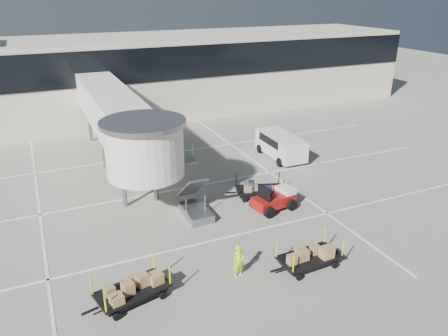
{
  "coord_description": "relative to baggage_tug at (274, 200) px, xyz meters",
  "views": [
    {
      "loc": [
        -9.39,
        -16.88,
        12.74
      ],
      "look_at": [
        1.26,
        6.79,
        2.0
      ],
      "focal_mm": 35.0,
      "sensor_mm": 36.0,
      "label": 1
    }
  ],
  "objects": [
    {
      "name": "lane_markings",
      "position": [
        -4.01,
        5.51,
        -0.63
      ],
      "size": [
        40.0,
        30.0,
        0.02
      ],
      "color": "silver",
      "rests_on": "ground"
    },
    {
      "name": "box_cart_far",
      "position": [
        -9.85,
        -4.86,
        -0.08
      ],
      "size": [
        3.95,
        2.26,
        1.51
      ],
      "rotation": [
        0.0,
        0.0,
        0.24
      ],
      "color": "black",
      "rests_on": "ground"
    },
    {
      "name": "box_cart_near",
      "position": [
        -1.56,
        -5.91,
        -0.09
      ],
      "size": [
        3.79,
        1.66,
        1.47
      ],
      "rotation": [
        0.0,
        0.0,
        0.05
      ],
      "color": "black",
      "rests_on": "ground"
    },
    {
      "name": "ground_worker",
      "position": [
        -4.99,
        -5.21,
        0.2
      ],
      "size": [
        0.65,
        0.47,
        1.68
      ],
      "primitive_type": "imported",
      "rotation": [
        0.0,
        0.0,
        0.12
      ],
      "color": "#C0ED18",
      "rests_on": "ground"
    },
    {
      "name": "jet_bridge",
      "position": [
        -7.31,
        8.44,
        3.64
      ],
      "size": [
        5.7,
        20.4,
        6.03
      ],
      "color": "white",
      "rests_on": "ground"
    },
    {
      "name": "minivan",
      "position": [
        4.96,
        7.67,
        0.5
      ],
      "size": [
        2.3,
        5.06,
        1.9
      ],
      "rotation": [
        0.0,
        0.0,
        -0.02
      ],
      "color": "white",
      "rests_on": "ground"
    },
    {
      "name": "ground",
      "position": [
        -3.34,
        -3.82,
        -0.64
      ],
      "size": [
        140.0,
        140.0,
        0.0
      ],
      "primitive_type": "plane",
      "color": "#A6A295",
      "rests_on": "ground"
    },
    {
      "name": "terminal",
      "position": [
        -3.69,
        26.12,
        3.47
      ],
      "size": [
        64.0,
        12.11,
        15.2
      ],
      "color": "beige",
      "rests_on": "ground"
    },
    {
      "name": "baggage_tug",
      "position": [
        0.0,
        0.0,
        0.0
      ],
      "size": [
        2.86,
        2.09,
        1.76
      ],
      "rotation": [
        0.0,
        0.0,
        0.17
      ],
      "color": "maroon",
      "rests_on": "ground"
    },
    {
      "name": "suitcase_cart",
      "position": [
        -0.05,
        1.86,
        -0.12
      ],
      "size": [
        3.75,
        2.38,
        1.45
      ],
      "rotation": [
        0.0,
        0.0,
        -0.33
      ],
      "color": "black",
      "rests_on": "ground"
    }
  ]
}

